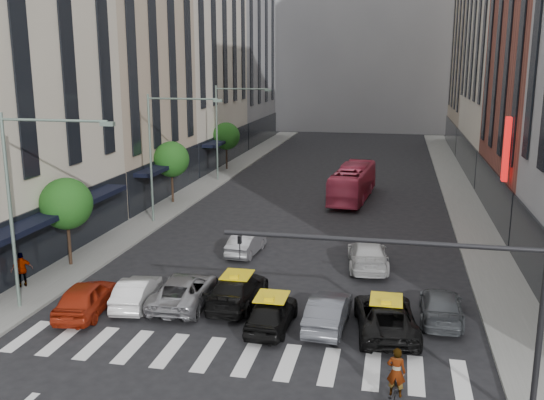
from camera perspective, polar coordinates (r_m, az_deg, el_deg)
The scene contains 29 objects.
ground at distance 23.30m, azimuth -4.73°, elevation -16.14°, with size 160.00×160.00×0.00m, color black.
sidewalk_left at distance 53.67m, azimuth -7.48°, elevation 0.69°, with size 3.00×96.00×0.15m, color slate.
sidewalk_right at distance 51.06m, azimuth 17.70°, elevation -0.45°, with size 3.00×96.00×0.15m, color slate.
building_left_b at distance 52.76m, azimuth -14.41°, elevation 13.24°, with size 8.00×16.00×24.00m, color tan.
building_left_d at distance 87.64m, azimuth -3.55°, elevation 15.25°, with size 8.00×18.00×30.00m, color gray.
building_right_d at distance 85.27m, azimuth 19.81°, elevation 13.94°, with size 8.00×18.00×28.00m, color tan.
building_far at distance 104.89m, azimuth 8.85°, elevation 16.37°, with size 30.00×10.00×36.00m, color gray.
tree_near at distance 35.26m, azimuth -18.79°, elevation -0.34°, with size 2.88×2.88×4.95m.
tree_mid at distance 49.43m, azimuth -9.45°, elevation 3.80°, with size 2.88×2.88×4.95m.
tree_far at distance 64.46m, azimuth -4.33°, elevation 6.02°, with size 2.88×2.88×4.95m.
streetlamp_near at distance 28.93m, azimuth -22.06°, elevation 1.20°, with size 5.38×0.25×9.00m.
streetlamp_mid at distance 42.95m, azimuth -10.24°, elevation 5.46°, with size 5.38×0.25×9.00m.
streetlamp_far at distance 58.01m, azimuth -4.33°, elevation 7.49°, with size 5.38×0.25×9.00m.
traffic_signal at distance 19.79m, azimuth 16.24°, elevation -7.79°, with size 10.10×0.20×6.00m.
liberty_sign at distance 40.41m, azimuth 21.20°, elevation 4.48°, with size 0.30×0.70×4.00m.
car_red at distance 29.30m, azimuth -17.09°, elevation -8.76°, with size 1.82×4.53×1.54m, color maroon.
car_white_front at distance 29.63m, azimuth -12.60°, elevation -8.43°, with size 1.44×4.12×1.36m, color silver.
car_silver at distance 29.32m, azimuth -8.26°, elevation -8.40°, with size 2.38×5.17×1.44m, color gray.
taxi_left at distance 29.04m, azimuth -3.28°, elevation -8.45°, with size 2.07×5.09×1.48m, color black.
taxi_center at distance 26.57m, azimuth -0.03°, elevation -10.57°, with size 1.69×4.21×1.43m, color black.
car_grey_mid at distance 26.80m, azimuth 5.32°, elevation -10.39°, with size 1.54×4.41×1.45m, color #47494F.
taxi_right at distance 26.64m, azimuth 10.65°, elevation -10.70°, with size 2.44×5.28×1.47m, color black.
car_grey_curb at distance 28.41m, azimuth 15.63°, elevation -9.58°, with size 1.86×4.58×1.33m, color #43464B.
car_row2_left at distance 36.42m, azimuth -2.44°, elevation -4.11°, with size 1.40×4.03×1.33m, color #98989D.
car_row2_right at distance 34.43m, azimuth 9.00°, elevation -5.10°, with size 2.14×5.26×1.53m, color silver.
bus at distance 50.96m, azimuth 7.61°, elevation 1.61°, with size 2.43×10.39×2.89m, color #D03D5C.
motorcycle at distance 21.86m, azimuth 11.53°, elevation -17.10°, with size 0.61×1.74×0.92m, color black.
rider at distance 21.23m, azimuth 11.69°, elevation -13.98°, with size 0.64×0.42×1.74m, color gray.
pedestrian_far at distance 33.28m, azimuth -22.47°, elevation -6.07°, with size 1.05×0.44×1.79m, color gray.
Camera 1 is at (5.94, -19.50, 11.27)m, focal length 40.00 mm.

